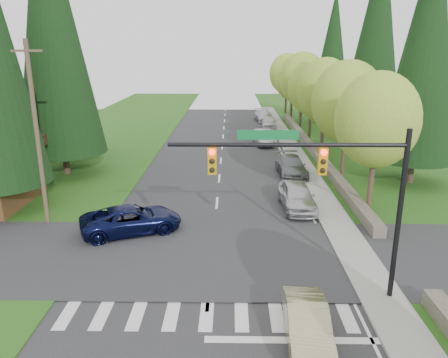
{
  "coord_description": "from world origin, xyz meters",
  "views": [
    {
      "loc": [
        0.87,
        -10.85,
        9.52
      ],
      "look_at": [
        0.52,
        11.52,
        2.8
      ],
      "focal_mm": 35.0,
      "sensor_mm": 36.0,
      "label": 1
    }
  ],
  "objects_px": {
    "parked_car_c": "(263,137)",
    "parked_car_d": "(269,122)",
    "sedan_champagne": "(307,324)",
    "suv_navy": "(132,220)",
    "parked_car_a": "(297,196)",
    "parked_car_b": "(291,166)",
    "parked_car_e": "(264,115)"
  },
  "relations": [
    {
      "from": "parked_car_c",
      "to": "parked_car_d",
      "type": "bearing_deg",
      "value": 75.84
    },
    {
      "from": "sedan_champagne",
      "to": "suv_navy",
      "type": "height_order",
      "value": "suv_navy"
    },
    {
      "from": "parked_car_a",
      "to": "parked_car_c",
      "type": "height_order",
      "value": "parked_car_a"
    },
    {
      "from": "sedan_champagne",
      "to": "parked_car_d",
      "type": "height_order",
      "value": "parked_car_d"
    },
    {
      "from": "sedan_champagne",
      "to": "parked_car_b",
      "type": "height_order",
      "value": "parked_car_b"
    },
    {
      "from": "parked_car_a",
      "to": "parked_car_d",
      "type": "bearing_deg",
      "value": 86.3
    },
    {
      "from": "sedan_champagne",
      "to": "parked_car_a",
      "type": "height_order",
      "value": "parked_car_a"
    },
    {
      "from": "parked_car_c",
      "to": "parked_car_d",
      "type": "relative_size",
      "value": 1.08
    },
    {
      "from": "parked_car_d",
      "to": "suv_navy",
      "type": "bearing_deg",
      "value": -104.56
    },
    {
      "from": "parked_car_b",
      "to": "parked_car_d",
      "type": "xyz_separation_m",
      "value": [
        0.0,
        20.8,
        -0.01
      ]
    },
    {
      "from": "sedan_champagne",
      "to": "parked_car_e",
      "type": "relative_size",
      "value": 0.77
    },
    {
      "from": "parked_car_b",
      "to": "parked_car_a",
      "type": "bearing_deg",
      "value": -96.85
    },
    {
      "from": "parked_car_a",
      "to": "parked_car_d",
      "type": "distance_m",
      "value": 28.24
    },
    {
      "from": "parked_car_b",
      "to": "parked_car_e",
      "type": "xyz_separation_m",
      "value": [
        -0.26,
        26.46,
        0.01
      ]
    },
    {
      "from": "parked_car_a",
      "to": "sedan_champagne",
      "type": "bearing_deg",
      "value": -99.09
    },
    {
      "from": "suv_navy",
      "to": "parked_car_b",
      "type": "distance_m",
      "value": 15.05
    },
    {
      "from": "parked_car_a",
      "to": "parked_car_e",
      "type": "height_order",
      "value": "parked_car_a"
    },
    {
      "from": "sedan_champagne",
      "to": "parked_car_d",
      "type": "xyz_separation_m",
      "value": [
        2.13,
        41.02,
        0.07
      ]
    },
    {
      "from": "parked_car_d",
      "to": "parked_car_e",
      "type": "height_order",
      "value": "parked_car_e"
    },
    {
      "from": "parked_car_c",
      "to": "parked_car_e",
      "type": "xyz_separation_m",
      "value": [
        1.14,
        15.2,
        -0.0
      ]
    },
    {
      "from": "suv_navy",
      "to": "parked_car_a",
      "type": "bearing_deg",
      "value": -90.07
    },
    {
      "from": "suv_navy",
      "to": "parked_car_c",
      "type": "distance_m",
      "value": 24.09
    },
    {
      "from": "parked_car_b",
      "to": "parked_car_e",
      "type": "relative_size",
      "value": 0.98
    },
    {
      "from": "parked_car_d",
      "to": "parked_car_e",
      "type": "distance_m",
      "value": 5.66
    },
    {
      "from": "sedan_champagne",
      "to": "parked_car_d",
      "type": "distance_m",
      "value": 41.07
    },
    {
      "from": "parked_car_c",
      "to": "parked_car_a",
      "type": "bearing_deg",
      "value": -93.47
    },
    {
      "from": "parked_car_b",
      "to": "sedan_champagne",
      "type": "bearing_deg",
      "value": -97.97
    },
    {
      "from": "sedan_champagne",
      "to": "parked_car_d",
      "type": "bearing_deg",
      "value": 89.08
    },
    {
      "from": "suv_navy",
      "to": "parked_car_a",
      "type": "distance_m",
      "value": 10.13
    },
    {
      "from": "suv_navy",
      "to": "parked_car_c",
      "type": "bearing_deg",
      "value": -43.12
    },
    {
      "from": "suv_navy",
      "to": "parked_car_e",
      "type": "bearing_deg",
      "value": -36.67
    },
    {
      "from": "parked_car_a",
      "to": "parked_car_b",
      "type": "relative_size",
      "value": 0.94
    }
  ]
}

